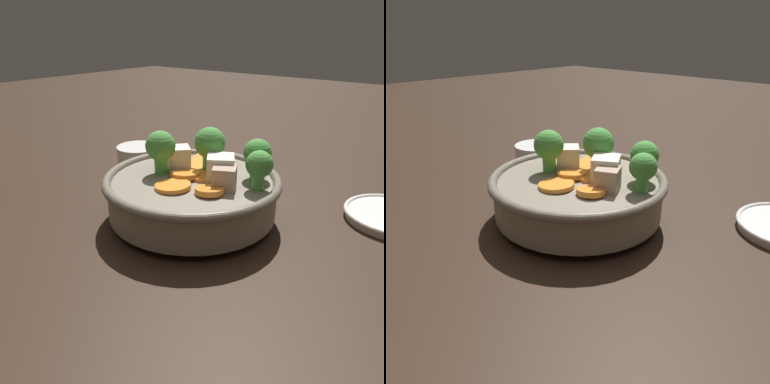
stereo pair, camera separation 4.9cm
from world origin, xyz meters
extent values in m
plane|color=black|center=(0.00, 0.00, 0.00)|extent=(3.00, 3.00, 0.00)
cylinder|color=slate|center=(0.00, 0.00, 0.01)|extent=(0.12, 0.12, 0.01)
cylinder|color=slate|center=(0.00, 0.00, 0.03)|extent=(0.22, 0.22, 0.05)
torus|color=#685F52|center=(0.00, 0.00, 0.06)|extent=(0.23, 0.23, 0.01)
cylinder|color=brown|center=(0.00, 0.00, 0.04)|extent=(0.20, 0.20, 0.03)
cylinder|color=orange|center=(0.01, 0.01, 0.06)|extent=(0.04, 0.04, 0.00)
cylinder|color=orange|center=(-0.01, 0.00, 0.06)|extent=(0.06, 0.06, 0.01)
cylinder|color=orange|center=(0.00, -0.04, 0.06)|extent=(0.05, 0.05, 0.01)
cylinder|color=orange|center=(-0.02, 0.05, 0.06)|extent=(0.06, 0.06, 0.01)
cylinder|color=orange|center=(-0.02, 0.07, 0.06)|extent=(0.06, 0.06, 0.01)
cylinder|color=orange|center=(0.04, -0.02, 0.06)|extent=(0.05, 0.05, 0.01)
cylinder|color=#59B84C|center=(0.06, 0.06, 0.07)|extent=(0.02, 0.02, 0.02)
sphere|color=#47933D|center=(0.06, 0.06, 0.09)|extent=(0.04, 0.04, 0.04)
cylinder|color=#59B84C|center=(0.00, 0.04, 0.07)|extent=(0.02, 0.02, 0.02)
sphere|color=#47933D|center=(0.00, 0.04, 0.10)|extent=(0.04, 0.04, 0.04)
cylinder|color=#59B84C|center=(-0.05, -0.01, 0.07)|extent=(0.02, 0.02, 0.02)
sphere|color=#47933D|center=(-0.05, -0.01, 0.09)|extent=(0.04, 0.04, 0.04)
cylinder|color=#59B84C|center=(0.08, 0.02, 0.07)|extent=(0.01, 0.01, 0.02)
sphere|color=#47933D|center=(0.08, 0.02, 0.09)|extent=(0.03, 0.03, 0.03)
cube|color=silver|center=(0.03, 0.02, 0.07)|extent=(0.05, 0.05, 0.03)
cube|color=tan|center=(0.05, 0.00, 0.07)|extent=(0.04, 0.04, 0.03)
cube|color=silver|center=(-0.04, 0.02, 0.07)|extent=(0.04, 0.04, 0.03)
cylinder|color=white|center=(-0.18, 0.08, 0.02)|extent=(0.07, 0.07, 0.05)
cylinder|color=brown|center=(-0.18, 0.08, 0.04)|extent=(0.06, 0.06, 0.00)
camera|label=1|loc=(0.28, -0.35, 0.24)|focal=35.00mm
camera|label=2|loc=(0.31, -0.32, 0.24)|focal=35.00mm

